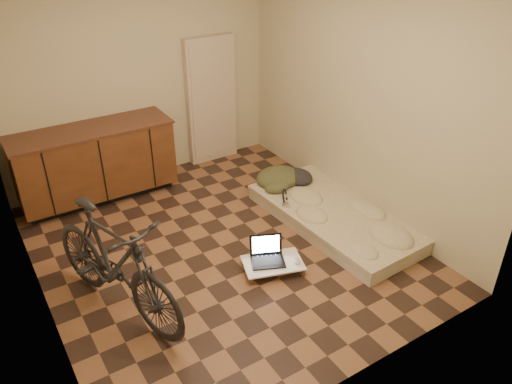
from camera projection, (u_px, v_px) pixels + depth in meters
room_shell at (216, 132)px, 4.61m from camera, size 3.50×4.00×2.60m
cabinets at (95, 163)px, 5.93m from camera, size 1.84×0.62×0.91m
appliance_panel at (211, 101)px, 6.70m from camera, size 0.70×0.10×1.70m
bicycle at (113, 258)px, 4.16m from camera, size 1.01×1.81×1.12m
futon at (335, 216)px, 5.60m from camera, size 1.07×2.09×0.18m
clothing_pile at (284, 172)px, 6.09m from camera, size 0.63×0.53×0.24m
headphones at (285, 197)px, 5.66m from camera, size 0.31×0.31×0.15m
lap_desk at (273, 263)px, 4.88m from camera, size 0.66×0.53×0.10m
laptop at (267, 255)px, 4.89m from camera, size 0.41×0.39×0.22m
mouse at (296, 261)px, 4.86m from camera, size 0.10×0.13×0.04m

